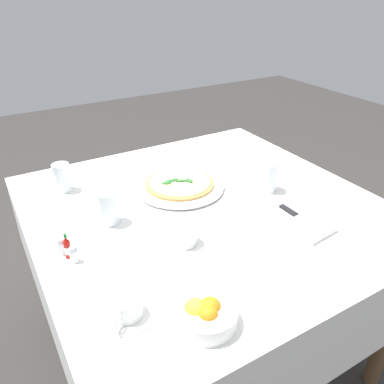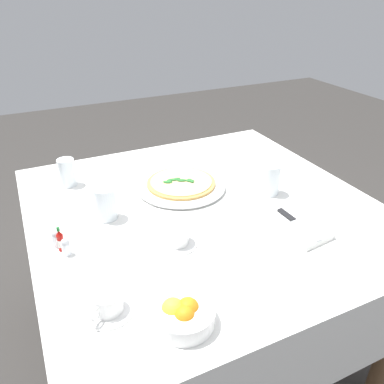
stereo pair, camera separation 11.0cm
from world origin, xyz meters
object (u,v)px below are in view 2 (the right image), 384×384
Objects in this scene: water_glass_far_right at (106,205)px; hot_sauce_bottle at (60,241)px; coffee_cup_left_edge at (107,303)px; citrus_bowl at (183,314)px; pepper_shaker at (56,239)px; water_glass_far_left at (270,181)px; salt_shaker at (66,248)px; pizza_plate at (181,186)px; water_glass_back_corner at (67,174)px; napkin_folded at (295,226)px; dinner_knife at (296,223)px; coffee_cup_near_left at (176,235)px; pizza at (181,182)px.

water_glass_far_right is 1.39× the size of hot_sauce_bottle.
coffee_cup_left_edge is 0.87× the size of citrus_bowl.
water_glass_far_left is at bearing 89.86° from pepper_shaker.
pizza_plate is at bearing 116.20° from salt_shaker.
coffee_cup_left_edge is 1.18× the size of water_glass_back_corner.
napkin_folded is 0.01m from dinner_knife.
pepper_shaker is at bearing -160.35° from hot_sauce_bottle.
dinner_knife is at bearing 58.81° from water_glass_far_right.
water_glass_back_corner is at bearing -136.96° from dinner_knife.
water_glass_far_left is 0.60× the size of dinner_knife.
water_glass_far_right is (-0.42, 0.10, 0.02)m from coffee_cup_left_edge.
coffee_cup_near_left is (0.32, -0.16, 0.02)m from pizza_plate.
coffee_cup_near_left is (0.32, -0.16, 0.01)m from pizza.
pizza_plate is at bearing -157.93° from napkin_folded.
pepper_shaker reaches higher than pizza.
hot_sauce_bottle reaches higher than citrus_bowl.
napkin_folded is at bearing -14.67° from water_glass_far_left.
water_glass_far_left is at bearing 81.28° from water_glass_far_right.
pizza_plate is 2.29× the size of citrus_bowl.
coffee_cup_left_edge is 0.19m from citrus_bowl.
water_glass_far_left is 2.09× the size of pepper_shaker.
hot_sauce_bottle is (-0.12, -0.32, 0.00)m from coffee_cup_near_left.
citrus_bowl is at bearing 54.09° from coffee_cup_left_edge.
citrus_bowl is (0.29, -0.11, -0.01)m from coffee_cup_near_left.
salt_shaker is at bearing -63.80° from pizza_plate.
dinner_knife is at bearing 28.66° from pizza_plate.
pepper_shaker is at bearing -160.35° from salt_shaker.
pizza_plate is 0.36m from coffee_cup_near_left.
dinner_knife is (0.63, 0.62, -0.02)m from water_glass_back_corner.
water_glass_far_left is at bearing 164.07° from dinner_knife.
water_glass_back_corner reaches higher than pizza_plate.
salt_shaker is (-0.18, -0.70, 0.00)m from dinner_knife.
dinner_knife is at bearing 112.11° from citrus_bowl.
coffee_cup_near_left is 0.87× the size of citrus_bowl.
pizza is 0.33m from water_glass_far_right.
water_glass_far_left reaches higher than pizza_plate.
water_glass_back_corner is 0.88m from dinner_knife.
coffee_cup_near_left reaches higher than pizza_plate.
water_glass_far_right reaches higher than citrus_bowl.
water_glass_far_left is 1.02× the size of water_glass_far_right.
napkin_folded is 2.82× the size of hot_sauce_bottle.
salt_shaker is (-0.27, -0.05, -0.00)m from coffee_cup_left_edge.
citrus_bowl is at bearing -69.34° from dinner_knife.
water_glass_far_left reaches higher than pizza.
salt_shaker is 1.00× the size of pepper_shaker.
dinner_knife is at bearing 75.46° from salt_shaker.
pizza_plate is 6.11× the size of salt_shaker.
pepper_shaker is (-0.44, -0.23, -0.00)m from citrus_bowl.
water_glass_far_right is at bearing -146.61° from coffee_cup_near_left.
pizza_plate is 2.64× the size of coffee_cup_near_left.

